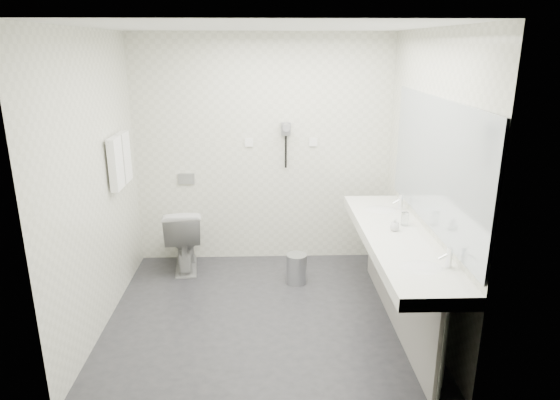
{
  "coord_description": "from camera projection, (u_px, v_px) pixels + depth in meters",
  "views": [
    {
      "loc": [
        0.01,
        -4.04,
        2.37
      ],
      "look_at": [
        0.15,
        0.15,
        1.05
      ],
      "focal_mm": 31.84,
      "sensor_mm": 36.0,
      "label": 1
    }
  ],
  "objects": [
    {
      "name": "floor",
      "position": [
        264.0,
        314.0,
        4.57
      ],
      "size": [
        2.8,
        2.8,
        0.0
      ],
      "primitive_type": "plane",
      "color": "#29282D",
      "rests_on": "ground"
    },
    {
      "name": "vanity_post_near",
      "position": [
        441.0,
        357.0,
        3.31
      ],
      "size": [
        0.06,
        0.06,
        0.75
      ],
      "primitive_type": "cylinder",
      "color": "silver",
      "rests_on": "floor"
    },
    {
      "name": "ceiling",
      "position": [
        261.0,
        27.0,
        3.82
      ],
      "size": [
        2.8,
        2.8,
        0.0
      ],
      "primitive_type": "plane",
      "rotation": [
        3.14,
        0.0,
        0.0
      ],
      "color": "white",
      "rests_on": "wall_back"
    },
    {
      "name": "wall_right",
      "position": [
        427.0,
        182.0,
        4.24
      ],
      "size": [
        0.0,
        2.6,
        2.6
      ],
      "primitive_type": "plane",
      "rotation": [
        1.57,
        0.0,
        -1.57
      ],
      "color": "silver",
      "rests_on": "floor"
    },
    {
      "name": "wall_front",
      "position": [
        263.0,
        241.0,
        2.95
      ],
      "size": [
        2.8,
        0.0,
        2.8
      ],
      "primitive_type": "plane",
      "rotation": [
        -1.57,
        0.0,
        0.0
      ],
      "color": "silver",
      "rests_on": "floor"
    },
    {
      "name": "towel_far",
      "position": [
        124.0,
        157.0,
        4.78
      ],
      "size": [
        0.07,
        0.24,
        0.48
      ],
      "primitive_type": "cube",
      "color": "white",
      "rests_on": "towel_rail"
    },
    {
      "name": "switch_plate_b",
      "position": [
        313.0,
        142.0,
        5.41
      ],
      "size": [
        0.09,
        0.02,
        0.09
      ],
      "primitive_type": "cube",
      "color": "white",
      "rests_on": "wall_back"
    },
    {
      "name": "switch_plate_a",
      "position": [
        249.0,
        143.0,
        5.38
      ],
      "size": [
        0.09,
        0.02,
        0.09
      ],
      "primitive_type": "cube",
      "color": "white",
      "rests_on": "wall_back"
    },
    {
      "name": "towel_rail",
      "position": [
        117.0,
        137.0,
        4.58
      ],
      "size": [
        0.02,
        0.62,
        0.02
      ],
      "primitive_type": "cylinder",
      "rotation": [
        1.57,
        0.0,
        0.0
      ],
      "color": "silver",
      "rests_on": "wall_left"
    },
    {
      "name": "glass_left",
      "position": [
        405.0,
        219.0,
        4.34
      ],
      "size": [
        0.08,
        0.08,
        0.12
      ],
      "primitive_type": "cylinder",
      "rotation": [
        0.0,
        0.0,
        -0.31
      ],
      "color": "silver",
      "rests_on": "vanity_counter"
    },
    {
      "name": "dryer_cradle",
      "position": [
        286.0,
        129.0,
        5.33
      ],
      "size": [
        0.1,
        0.04,
        0.14
      ],
      "primitive_type": "cube",
      "color": "gray",
      "rests_on": "wall_back"
    },
    {
      "name": "toilet",
      "position": [
        184.0,
        238.0,
        5.41
      ],
      "size": [
        0.48,
        0.74,
        0.71
      ],
      "primitive_type": "imported",
      "rotation": [
        0.0,
        0.0,
        3.27
      ],
      "color": "white",
      "rests_on": "floor"
    },
    {
      "name": "wall_left",
      "position": [
        96.0,
        184.0,
        4.15
      ],
      "size": [
        0.0,
        2.6,
        2.6
      ],
      "primitive_type": "plane",
      "rotation": [
        1.57,
        0.0,
        1.57
      ],
      "color": "silver",
      "rests_on": "floor"
    },
    {
      "name": "towel_near",
      "position": [
        116.0,
        164.0,
        4.52
      ],
      "size": [
        0.07,
        0.24,
        0.48
      ],
      "primitive_type": "cube",
      "color": "white",
      "rests_on": "towel_rail"
    },
    {
      "name": "faucet_near",
      "position": [
        449.0,
        257.0,
        3.52
      ],
      "size": [
        0.04,
        0.04,
        0.15
      ],
      "primitive_type": "cylinder",
      "color": "silver",
      "rests_on": "vanity_counter"
    },
    {
      "name": "bin_lid",
      "position": [
        297.0,
        255.0,
        5.08
      ],
      "size": [
        0.21,
        0.21,
        0.02
      ],
      "primitive_type": "cylinder",
      "color": "#B2B5BA",
      "rests_on": "pedal_bin"
    },
    {
      "name": "wall_back",
      "position": [
        263.0,
        151.0,
        5.43
      ],
      "size": [
        2.8,
        0.0,
        2.8
      ],
      "primitive_type": "plane",
      "rotation": [
        1.57,
        0.0,
        0.0
      ],
      "color": "silver",
      "rests_on": "floor"
    },
    {
      "name": "faucet_far",
      "position": [
        401.0,
        202.0,
        4.76
      ],
      "size": [
        0.04,
        0.04,
        0.15
      ],
      "primitive_type": "cylinder",
      "color": "silver",
      "rests_on": "vanity_counter"
    },
    {
      "name": "vanity_panel",
      "position": [
        396.0,
        285.0,
        4.3
      ],
      "size": [
        0.03,
        2.15,
        0.75
      ],
      "primitive_type": "cube",
      "color": "gray",
      "rests_on": "floor"
    },
    {
      "name": "dryer_cord",
      "position": [
        286.0,
        152.0,
        5.4
      ],
      "size": [
        0.02,
        0.02,
        0.35
      ],
      "primitive_type": "cylinder",
      "color": "black",
      "rests_on": "dryer_cradle"
    },
    {
      "name": "basin_near",
      "position": [
        421.0,
        269.0,
        3.54
      ],
      "size": [
        0.4,
        0.31,
        0.05
      ],
      "primitive_type": "ellipsoid",
      "color": "white",
      "rests_on": "vanity_counter"
    },
    {
      "name": "vanity_counter",
      "position": [
        397.0,
        240.0,
        4.17
      ],
      "size": [
        0.55,
        2.2,
        0.1
      ],
      "primitive_type": "cube",
      "color": "white",
      "rests_on": "floor"
    },
    {
      "name": "vanity_post_far",
      "position": [
        374.0,
        240.0,
        5.29
      ],
      "size": [
        0.06,
        0.06,
        0.75
      ],
      "primitive_type": "cylinder",
      "color": "silver",
      "rests_on": "floor"
    },
    {
      "name": "flush_plate",
      "position": [
        186.0,
        179.0,
        5.48
      ],
      "size": [
        0.18,
        0.02,
        0.12
      ],
      "primitive_type": "cube",
      "color": "#B2B5BA",
      "rests_on": "wall_back"
    },
    {
      "name": "soap_bottle_b",
      "position": [
        395.0,
        225.0,
        4.22
      ],
      "size": [
        0.1,
        0.1,
        0.1
      ],
      "primitive_type": "imported",
      "rotation": [
        0.0,
        0.0,
        -0.31
      ],
      "color": "silver",
      "rests_on": "vanity_counter"
    },
    {
      "name": "pedal_bin",
      "position": [
        296.0,
        269.0,
        5.12
      ],
      "size": [
        0.25,
        0.25,
        0.3
      ],
      "primitive_type": "cylinder",
      "rotation": [
        0.0,
        0.0,
        0.18
      ],
      "color": "#B2B5BA",
      "rests_on": "floor"
    },
    {
      "name": "soap_bottle_a",
      "position": [
        395.0,
        224.0,
        4.23
      ],
      "size": [
        0.06,
        0.06,
        0.1
      ],
      "primitive_type": "imported",
      "rotation": [
        0.0,
        0.0,
        0.56
      ],
      "color": "silver",
      "rests_on": "vanity_counter"
    },
    {
      "name": "basin_far",
      "position": [
        380.0,
        211.0,
        4.78
      ],
      "size": [
        0.4,
        0.31,
        0.05
      ],
      "primitive_type": "ellipsoid",
      "color": "white",
      "rests_on": "vanity_counter"
    },
    {
      "name": "mirror",
      "position": [
        435.0,
        164.0,
        3.98
      ],
      "size": [
        0.02,
        2.2,
        1.05
      ],
      "primitive_type": "cube",
      "color": "#B2BCC6",
      "rests_on": "wall_right"
    },
    {
      "name": "dryer_barrel",
      "position": [
        286.0,
        127.0,
        5.26
      ],
      "size": [
        0.08,
        0.14,
        0.08
      ],
      "primitive_type": "cylinder",
      "rotation": [
        1.57,
        0.0,
        0.0
      ],
      "color": "gray",
      "rests_on": "dryer_cradle"
    }
  ]
}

